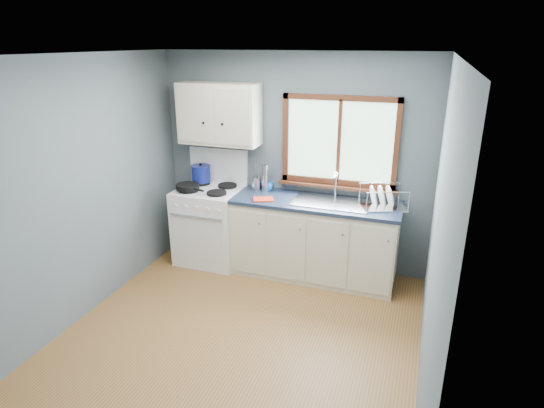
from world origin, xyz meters
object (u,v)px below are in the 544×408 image
(skillet, at_px, (188,187))
(utensil_crock, at_px, (257,183))
(thermos, at_px, (265,178))
(stockpot, at_px, (201,173))
(sink, at_px, (331,208))
(dish_rack, at_px, (382,201))
(gas_range, at_px, (210,223))
(base_cabinets, at_px, (314,243))

(skillet, distance_m, utensil_crock, 0.81)
(utensil_crock, relative_size, thermos, 1.16)
(skillet, xyz_separation_m, stockpot, (0.01, 0.31, 0.08))
(sink, distance_m, thermos, 0.87)
(thermos, xyz_separation_m, dish_rack, (1.37, -0.10, -0.10))
(gas_range, distance_m, base_cabinets, 1.31)
(base_cabinets, relative_size, sink, 2.20)
(base_cabinets, relative_size, thermos, 5.78)
(utensil_crock, bearing_deg, skillet, -153.62)
(skillet, bearing_deg, gas_range, 61.66)
(sink, relative_size, skillet, 1.93)
(stockpot, height_order, thermos, thermos)
(sink, height_order, thermos, thermos)
(sink, bearing_deg, thermos, 169.69)
(sink, relative_size, stockpot, 2.93)
(base_cabinets, xyz_separation_m, skillet, (-1.49, -0.18, 0.58))
(utensil_crock, relative_size, dish_rack, 0.67)
(gas_range, height_order, thermos, gas_range)
(sink, bearing_deg, skillet, -173.77)
(stockpot, height_order, dish_rack, stockpot)
(utensil_crock, distance_m, thermos, 0.14)
(base_cabinets, relative_size, dish_rack, 3.33)
(dish_rack, bearing_deg, skillet, 164.71)
(skillet, bearing_deg, stockpot, 108.12)
(utensil_crock, bearing_deg, gas_range, -159.97)
(base_cabinets, bearing_deg, sink, -0.13)
(skillet, relative_size, utensil_crock, 1.17)
(utensil_crock, bearing_deg, sink, -10.73)
(gas_range, height_order, skillet, gas_range)
(skillet, bearing_deg, sink, 26.73)
(sink, xyz_separation_m, skillet, (-1.67, -0.18, 0.13))
(gas_range, relative_size, stockpot, 4.74)
(base_cabinets, height_order, utensil_crock, utensil_crock)
(sink, distance_m, utensil_crock, 0.97)
(base_cabinets, xyz_separation_m, dish_rack, (0.72, 0.05, 0.57))
(gas_range, relative_size, utensil_crock, 3.65)
(skillet, bearing_deg, thermos, 42.09)
(stockpot, xyz_separation_m, dish_rack, (2.20, -0.08, -0.08))
(gas_range, xyz_separation_m, utensil_crock, (0.54, 0.20, 0.50))
(thermos, bearing_deg, skillet, -158.41)
(sink, height_order, dish_rack, sink)
(thermos, bearing_deg, sink, -10.31)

